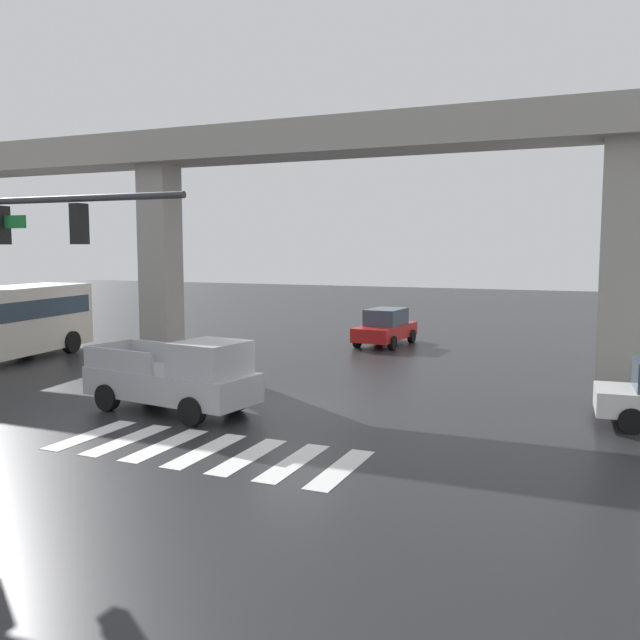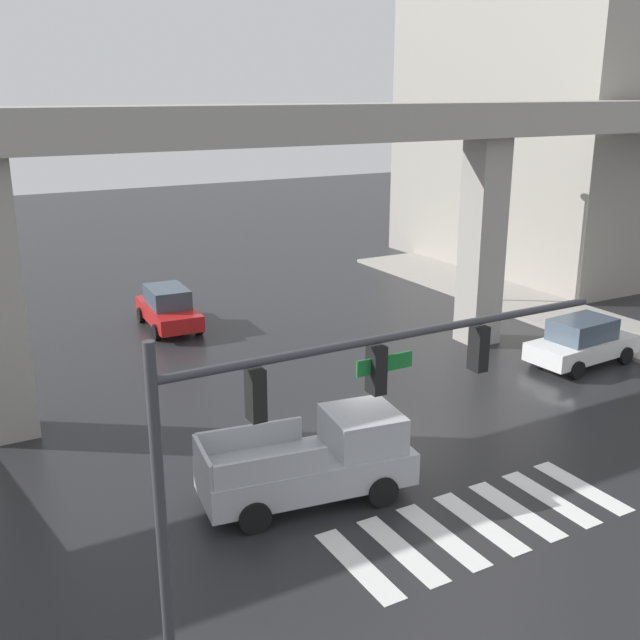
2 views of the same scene
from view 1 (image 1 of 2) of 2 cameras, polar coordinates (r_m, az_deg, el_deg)
The scene contains 5 objects.
ground_plane at distance 19.86m, azimuth -2.21°, elevation -7.29°, with size 120.00×120.00×0.00m, color #232326.
crosswalk_stripes at distance 15.90m, azimuth -9.57°, elevation -10.75°, with size 7.15×2.80×0.01m.
elevated_overpass at distance 24.68m, azimuth 3.39°, elevation 13.63°, with size 56.43×2.34×9.10m.
pickup_truck at distance 19.41m, azimuth -11.77°, elevation -4.74°, with size 5.32×2.62×2.08m.
sedan_red at distance 32.35m, azimuth 5.52°, elevation -0.59°, with size 2.16×4.40×1.72m.
Camera 1 is at (8.28, -17.47, 4.58)m, focal length 38.14 mm.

